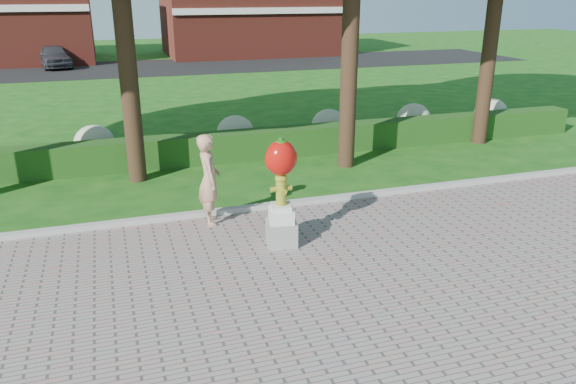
% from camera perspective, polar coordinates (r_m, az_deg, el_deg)
% --- Properties ---
extents(ground, '(100.00, 100.00, 0.00)m').
position_cam_1_polar(ground, '(9.56, -0.30, -8.58)').
color(ground, '#144E13').
rests_on(ground, ground).
extents(curb, '(40.00, 0.18, 0.15)m').
position_cam_1_polar(curb, '(12.15, -4.60, -1.80)').
color(curb, '#ADADA5').
rests_on(curb, ground).
extents(lawn_hedge, '(24.00, 0.70, 0.80)m').
position_cam_1_polar(lawn_hedge, '(15.78, -8.07, 4.43)').
color(lawn_hedge, '#164814').
rests_on(lawn_hedge, ground).
extents(hydrangea_row, '(20.10, 1.10, 0.99)m').
position_cam_1_polar(hydrangea_row, '(16.79, -6.79, 5.96)').
color(hydrangea_row, '#A0AA82').
rests_on(hydrangea_row, ground).
extents(street, '(50.00, 8.00, 0.02)m').
position_cam_1_polar(street, '(36.38, -14.13, 12.15)').
color(street, black).
rests_on(street, ground).
extents(building_right, '(12.00, 8.00, 6.40)m').
position_cam_1_polar(building_right, '(43.33, -4.07, 18.07)').
color(building_right, maroon).
rests_on(building_right, ground).
extents(hydrant_sculpture, '(0.65, 0.65, 2.06)m').
position_cam_1_polar(hydrant_sculpture, '(10.22, -0.69, 0.30)').
color(hydrant_sculpture, gray).
rests_on(hydrant_sculpture, walkway).
extents(woman, '(0.48, 0.70, 1.87)m').
position_cam_1_polar(woman, '(11.34, -8.02, 1.27)').
color(woman, tan).
rests_on(woman, walkway).
extents(parked_car, '(2.49, 4.39, 1.41)m').
position_cam_1_polar(parked_car, '(38.09, -22.71, 12.65)').
color(parked_car, '#3E4046').
rests_on(parked_car, street).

